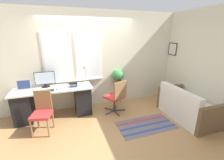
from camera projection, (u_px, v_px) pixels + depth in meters
The scene contains 16 objects.
ground_plane at pixel (96, 115), 3.98m from camera, with size 14.00×14.00×0.00m, color tan.
wall_back_with_window at pixel (89, 61), 4.20m from camera, with size 9.00×0.12×2.70m.
wall_right_with_picture at pixel (184, 59), 4.40m from camera, with size 0.08×9.00×2.70m.
desk at pixel (55, 102), 3.83m from camera, with size 1.90×0.62×0.78m.
laptop at pixel (24, 89), 3.54m from camera, with size 0.30×0.26×0.24m.
monitor at pixel (45, 79), 3.77m from camera, with size 0.48×0.19×0.39m.
keyboard at pixel (47, 91), 3.54m from camera, with size 0.33×0.13×0.02m.
mouse at pixel (57, 89), 3.62m from camera, with size 0.04×0.07×0.04m.
desk_lamp at pixel (85, 71), 3.97m from camera, with size 0.14×0.14×0.49m.
book_stack at pixel (73, 85), 3.81m from camera, with size 0.21×0.15×0.12m.
desk_chair_wooden at pixel (42, 111), 3.22m from camera, with size 0.47×0.48×0.91m.
office_chair_swivel at pixel (116, 96), 4.01m from camera, with size 0.60×0.60×0.92m.
couch_loveseat at pixel (186, 108), 3.80m from camera, with size 0.80×1.45×0.81m.
plant_stand at pixel (118, 87), 4.54m from camera, with size 0.22×0.22×0.61m.
potted_plant at pixel (118, 76), 4.43m from camera, with size 0.35×0.35×0.45m.
floor_rug_striped at pixel (146, 125), 3.55m from camera, with size 1.35×0.71×0.01m.
Camera 1 is at (-0.74, -3.46, 2.09)m, focal length 24.00 mm.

